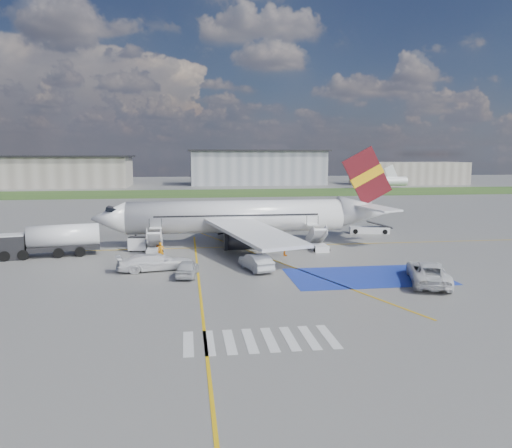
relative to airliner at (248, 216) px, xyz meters
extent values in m
plane|color=#60605E|center=(-1.51, -14.00, -3.39)|extent=(400.00, 400.00, 0.00)
cube|color=#2D4C1E|center=(-1.51, 81.00, -3.39)|extent=(400.00, 30.00, 0.01)
cube|color=gold|center=(-1.51, -2.00, -3.39)|extent=(120.00, 0.20, 0.01)
cube|color=gold|center=(-6.51, -24.00, -3.39)|extent=(0.20, 60.00, 0.01)
cube|color=gold|center=(-1.51, -2.00, -3.39)|extent=(20.71, 56.45, 0.01)
cube|color=#19309A|center=(8.49, -18.00, -3.39)|extent=(14.00, 8.00, 0.01)
cube|color=silver|center=(-7.51, -32.00, -3.39)|extent=(0.60, 4.00, 0.01)
cube|color=silver|center=(-6.31, -32.00, -3.39)|extent=(0.60, 4.00, 0.01)
cube|color=silver|center=(-5.11, -32.00, -3.39)|extent=(0.60, 4.00, 0.01)
cube|color=silver|center=(-3.91, -32.00, -3.39)|extent=(0.60, 4.00, 0.01)
cube|color=silver|center=(-2.71, -32.00, -3.39)|extent=(0.60, 4.00, 0.01)
cube|color=silver|center=(-1.51, -32.00, -3.39)|extent=(0.60, 4.00, 0.01)
cube|color=silver|center=(-0.31, -32.00, -3.39)|extent=(0.60, 4.00, 0.01)
cube|color=silver|center=(0.89, -32.00, -3.39)|extent=(0.60, 4.00, 0.01)
cube|color=gray|center=(-56.51, 116.00, 1.61)|extent=(60.00, 22.00, 10.00)
cube|color=gray|center=(18.49, 121.00, 2.61)|extent=(48.00, 18.00, 12.00)
cube|color=gray|center=(73.49, 114.00, 0.61)|extent=(40.00, 16.00, 8.00)
cylinder|color=silver|center=(-1.51, 0.00, 0.01)|extent=(26.00, 3.90, 3.90)
cone|color=silver|center=(-16.51, 0.00, 0.01)|extent=(4.00, 3.90, 3.90)
cube|color=black|center=(-15.91, 0.00, 1.06)|extent=(1.67, 1.90, 0.82)
cone|color=silver|center=(14.69, 0.00, 0.41)|extent=(6.50, 3.90, 3.90)
cube|color=silver|center=(-0.51, -8.50, -0.59)|extent=(9.86, 15.95, 1.40)
cube|color=silver|center=(-0.51, 8.50, -0.59)|extent=(9.86, 15.95, 1.40)
cylinder|color=#38383A|center=(-1.51, -5.60, -1.99)|extent=(3.40, 2.10, 2.10)
cylinder|color=#38383A|center=(-1.51, 5.60, -1.99)|extent=(3.40, 2.10, 2.10)
cube|color=#540E14|center=(14.99, 0.00, 4.81)|extent=(6.62, 0.30, 7.45)
cube|color=#F6B30D|center=(14.99, 0.00, 4.81)|extent=(4.36, 0.40, 3.08)
cube|color=silver|center=(15.29, -3.20, 1.11)|extent=(4.73, 5.95, 0.49)
cube|color=silver|center=(15.29, 3.20, 1.11)|extent=(4.73, 5.95, 0.49)
cube|color=black|center=(-1.51, -1.96, 0.36)|extent=(19.50, 0.04, 0.18)
cube|color=black|center=(-1.51, 1.96, 0.36)|extent=(19.50, 0.04, 0.18)
cube|color=silver|center=(-11.01, -4.15, -1.94)|extent=(1.40, 3.73, 2.32)
cube|color=silver|center=(-11.01, -2.25, -0.89)|extent=(1.40, 1.00, 0.12)
cylinder|color=black|center=(-11.71, -2.25, -0.34)|extent=(0.06, 0.06, 1.10)
cylinder|color=black|center=(-10.31, -2.25, -0.34)|extent=(0.06, 0.06, 1.10)
cube|color=silver|center=(-11.01, -5.75, -3.04)|extent=(1.60, 2.40, 0.70)
cube|color=silver|center=(7.49, -4.15, -1.94)|extent=(1.40, 3.73, 2.32)
cube|color=silver|center=(7.49, -2.25, -0.89)|extent=(1.40, 1.00, 0.12)
cylinder|color=black|center=(6.79, -2.25, -0.34)|extent=(0.06, 0.06, 1.10)
cylinder|color=black|center=(8.19, -2.25, -0.34)|extent=(0.06, 0.06, 1.10)
cube|color=silver|center=(7.49, -5.75, -3.04)|extent=(1.60, 2.40, 0.70)
cube|color=black|center=(-25.63, -5.39, -2.15)|extent=(2.92, 2.92, 2.48)
cylinder|color=silver|center=(-20.67, -4.39, -1.24)|extent=(7.67, 3.88, 2.48)
cube|color=black|center=(-20.67, -4.39, -2.48)|extent=(7.67, 3.88, 0.54)
cube|color=silver|center=(-13.00, -2.97, -2.54)|extent=(2.14, 1.44, 1.41)
cube|color=black|center=(-13.00, -2.97, -1.79)|extent=(2.03, 1.32, 0.12)
cube|color=silver|center=(17.75, 5.83, -2.95)|extent=(5.62, 2.92, 0.89)
cube|color=black|center=(19.06, 5.54, -2.16)|extent=(3.71, 2.08, 0.99)
imported|color=#B5B7BD|center=(-7.48, -15.69, -2.64)|extent=(2.36, 4.63, 1.51)
imported|color=#A5A8AC|center=(-1.02, -14.17, -2.57)|extent=(2.94, 5.28, 1.65)
imported|color=silver|center=(12.94, -20.70, -2.17)|extent=(5.01, 7.12, 2.44)
imported|color=silver|center=(-10.41, -12.83, -2.32)|extent=(5.79, 3.28, 2.14)
imported|color=orange|center=(-10.18, -8.22, -2.46)|extent=(0.72, 0.51, 1.87)
imported|color=orange|center=(-10.95, -2.97, -2.41)|extent=(1.03, 1.15, 1.96)
imported|color=orange|center=(3.01, -7.95, -2.48)|extent=(0.61, 1.12, 1.82)
camera|label=1|loc=(-7.47, -59.92, 7.51)|focal=35.00mm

